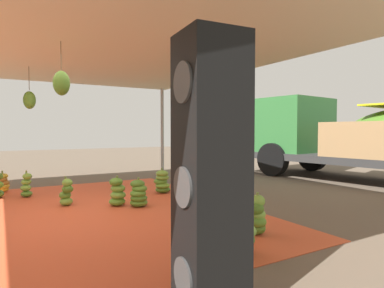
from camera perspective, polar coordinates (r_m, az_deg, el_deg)
The scene contains 13 objects.
ground_plane at distance 7.10m, azimuth 5.93°, elevation -8.88°, with size 40.00×40.00×0.00m, color brown.
tarp_orange at distance 5.88m, azimuth -18.85°, elevation -11.29°, with size 6.25×5.24×0.01m, color #D1512D.
tent_canopy at distance 5.84m, azimuth -20.20°, elevation 14.81°, with size 8.00×7.00×2.74m.
banana_bunch_0 at distance 6.22m, azimuth -12.78°, elevation -8.21°, with size 0.41×0.41×0.55m.
banana_bunch_1 at distance 6.08m, azimuth -9.21°, elevation -8.55°, with size 0.44×0.44×0.53m.
banana_bunch_2 at distance 4.51m, azimuth 11.16°, elevation -12.10°, with size 0.36×0.34×0.56m.
banana_bunch_3 at distance 3.80m, azimuth 8.54°, elevation -15.52°, with size 0.41×0.42×0.47m.
banana_bunch_4 at distance 6.49m, azimuth -20.87°, elevation -7.93°, with size 0.32×0.32×0.54m.
banana_bunch_5 at distance 8.50m, azimuth -29.90°, elevation -5.91°, with size 0.40×0.39×0.48m.
banana_bunch_7 at distance 7.30m, azimuth -5.18°, elevation -6.60°, with size 0.45×0.45×0.55m.
banana_bunch_8 at distance 7.66m, azimuth -26.69°, elevation -6.48°, with size 0.31×0.30×0.54m.
cargo_truck_main at distance 10.05m, azimuth 27.72°, elevation 1.38°, with size 7.31×3.25×2.40m.
speaker_stack at distance 2.52m, azimuth 3.18°, elevation -5.06°, with size 0.51×0.52×2.11m.
Camera 1 is at (5.61, -1.12, 1.38)m, focal length 30.87 mm.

